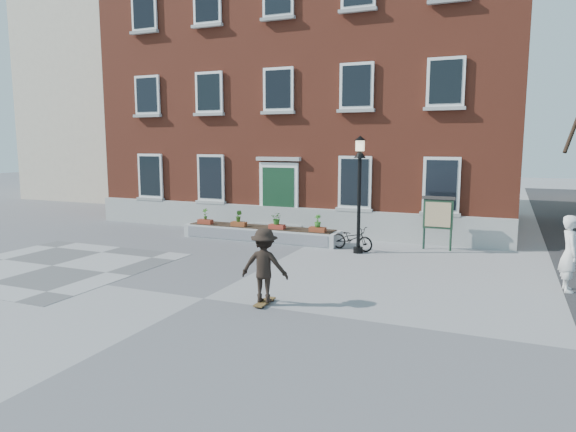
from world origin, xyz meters
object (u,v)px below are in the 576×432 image
at_px(bicycle, 352,238).
at_px(bystander, 570,254).
at_px(lamp_post, 359,178).
at_px(notice_board, 438,214).
at_px(skateboarder, 264,265).

height_order(bicycle, bystander, bystander).
xyz_separation_m(bystander, lamp_post, (-6.05, 2.32, 1.57)).
bearing_deg(lamp_post, notice_board, 33.06).
xyz_separation_m(bicycle, skateboarder, (-0.19, -6.62, 0.51)).
relative_size(lamp_post, skateboarder, 2.21).
bearing_deg(skateboarder, bystander, 31.03).
relative_size(bystander, skateboarder, 1.08).
relative_size(bystander, notice_board, 1.03).
bearing_deg(skateboarder, lamp_post, 85.40).
height_order(bystander, lamp_post, lamp_post).
relative_size(bystander, lamp_post, 0.49).
bearing_deg(lamp_post, bicycle, 131.99).
bearing_deg(bystander, bicycle, 61.17).
xyz_separation_m(bicycle, bystander, (6.36, -2.68, 0.55)).
relative_size(bicycle, lamp_post, 0.40).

